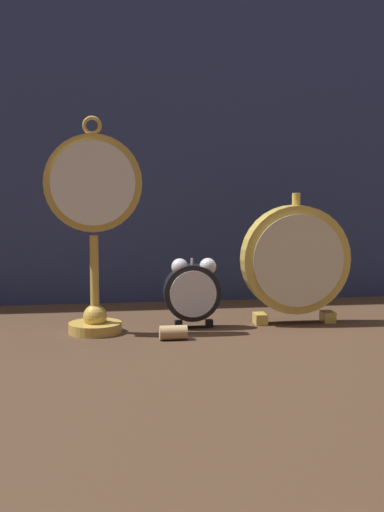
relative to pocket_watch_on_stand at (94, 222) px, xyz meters
The scene contains 6 objects.
ground_plane 0.25m from the pocket_watch_on_stand, 22.19° to the right, with size 4.00×4.00×0.00m, color #422D1E.
fabric_backdrop_drape 0.33m from the pocket_watch_on_stand, 58.94° to the left, with size 1.67×0.01×0.59m, color navy.
pocket_watch_on_stand is the anchor object (origin of this frame).
alarm_clock_twin_bell 0.20m from the pocket_watch_on_stand, ahead, with size 0.09×0.03×0.11m.
mantel_clock_silver 0.34m from the pocket_watch_on_stand, ahead, with size 0.18×0.04×0.22m.
wine_cork 0.21m from the pocket_watch_on_stand, 29.97° to the right, with size 0.02×0.02×0.04m, color tan.
Camera 1 is at (-0.16, -1.06, 0.25)m, focal length 50.00 mm.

